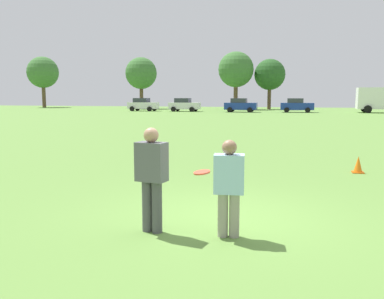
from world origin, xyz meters
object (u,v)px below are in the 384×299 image
at_px(parked_car_mid_left, 184,105).
at_px(traffic_cone, 358,165).
at_px(player_defender, 229,183).
at_px(parked_car_center, 240,105).
at_px(parked_car_near_left, 143,104).
at_px(parked_car_mid_right, 297,105).
at_px(player_thrower, 152,174).
at_px(frisbee, 202,172).

bearing_deg(parked_car_mid_left, traffic_cone, -68.92).
xyz_separation_m(player_defender, parked_car_mid_left, (-13.53, 48.51, 0.07)).
distance_m(parked_car_mid_left, parked_car_center, 7.80).
relative_size(traffic_cone, parked_car_near_left, 0.11).
xyz_separation_m(parked_car_center, parked_car_mid_right, (7.24, 0.91, 0.00)).
bearing_deg(player_thrower, parked_car_near_left, 110.66).
height_order(parked_car_near_left, parked_car_mid_right, same).
height_order(player_defender, parked_car_mid_right, parked_car_mid_right).
xyz_separation_m(player_thrower, parked_car_near_left, (-18.42, 48.84, -0.03)).
bearing_deg(traffic_cone, parked_car_center, 101.50).
xyz_separation_m(player_defender, frisbee, (-0.46, 0.15, 0.13)).
bearing_deg(traffic_cone, parked_car_near_left, 117.77).
distance_m(player_thrower, parked_car_center, 48.38).
xyz_separation_m(traffic_cone, parked_car_mid_right, (-1.29, 42.86, 0.69)).
bearing_deg(parked_car_center, parked_car_mid_right, 7.18).
xyz_separation_m(player_thrower, frisbee, (0.77, 0.20, 0.02)).
bearing_deg(player_defender, frisbee, 162.49).
relative_size(player_defender, traffic_cone, 3.18).
bearing_deg(parked_car_center, parked_car_mid_left, 177.08).
height_order(traffic_cone, parked_car_mid_left, parked_car_mid_left).
bearing_deg(parked_car_center, parked_car_near_left, 177.25).
distance_m(player_thrower, player_defender, 1.24).
bearing_deg(player_defender, parked_car_mid_left, 105.59).
distance_m(player_thrower, parked_car_mid_left, 50.10).
bearing_deg(parked_car_mid_right, parked_car_near_left, -179.34).
height_order(player_defender, traffic_cone, player_defender).
bearing_deg(parked_car_near_left, parked_car_mid_right, 0.66).
height_order(traffic_cone, parked_car_center, parked_car_center).
distance_m(player_defender, parked_car_near_left, 52.59).
height_order(player_defender, parked_car_mid_left, parked_car_mid_left).
relative_size(player_thrower, player_defender, 1.11).
xyz_separation_m(parked_car_near_left, parked_car_center, (13.91, -0.67, 0.00)).
bearing_deg(frisbee, parked_car_mid_left, 105.12).
relative_size(player_defender, parked_car_near_left, 0.36).
bearing_deg(player_thrower, parked_car_center, 95.35).
distance_m(player_thrower, frisbee, 0.80).
height_order(parked_car_near_left, parked_car_center, same).
xyz_separation_m(player_thrower, parked_car_mid_left, (-12.30, 48.57, -0.03)).
bearing_deg(frisbee, parked_car_mid_right, 87.70).
relative_size(traffic_cone, parked_car_center, 0.11).
bearing_deg(traffic_cone, frisbee, -118.38).
relative_size(player_thrower, traffic_cone, 3.53).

